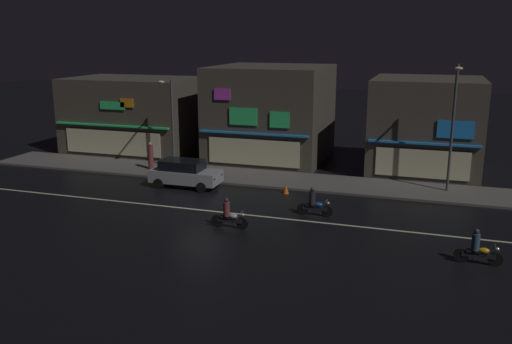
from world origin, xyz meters
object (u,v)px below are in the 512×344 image
(pedestrian_on_sidewalk, at_px, (151,157))
(parked_car_near_kerb, at_px, (185,173))
(streetlamp_west, at_px, (171,115))
(motorcycle_opposite_lane, at_px, (314,204))
(traffic_cone, at_px, (286,189))
(streetlamp_mid, at_px, (453,118))
(motorcycle_lead, at_px, (229,215))
(motorcycle_following, at_px, (478,250))

(pedestrian_on_sidewalk, distance_m, parked_car_near_kerb, 4.91)
(streetlamp_west, xyz_separation_m, pedestrian_on_sidewalk, (-1.32, -0.62, -2.85))
(parked_car_near_kerb, height_order, motorcycle_opposite_lane, parked_car_near_kerb)
(pedestrian_on_sidewalk, bearing_deg, parked_car_near_kerb, 4.21)
(streetlamp_west, relative_size, pedestrian_on_sidewalk, 3.30)
(traffic_cone, bearing_deg, streetlamp_west, 161.07)
(streetlamp_west, distance_m, streetlamp_mid, 18.02)
(streetlamp_mid, height_order, motorcycle_opposite_lane, streetlamp_mid)
(motorcycle_lead, bearing_deg, motorcycle_following, -179.13)
(motorcycle_following, height_order, motorcycle_opposite_lane, same)
(streetlamp_west, height_order, pedestrian_on_sidewalk, streetlamp_west)
(streetlamp_mid, relative_size, parked_car_near_kerb, 1.72)
(motorcycle_opposite_lane, bearing_deg, motorcycle_following, -19.53)
(streetlamp_mid, relative_size, motorcycle_following, 3.89)
(streetlamp_mid, bearing_deg, pedestrian_on_sidewalk, -178.67)
(parked_car_near_kerb, distance_m, traffic_cone, 6.36)
(streetlamp_mid, bearing_deg, traffic_cone, -162.28)
(parked_car_near_kerb, bearing_deg, motorcycle_following, 156.88)
(pedestrian_on_sidewalk, xyz_separation_m, parked_car_near_kerb, (3.95, -2.92, -0.14))
(motorcycle_following, relative_size, motorcycle_opposite_lane, 1.00)
(motorcycle_lead, bearing_deg, streetlamp_west, -45.55)
(parked_car_near_kerb, bearing_deg, streetlamp_west, -53.42)
(parked_car_near_kerb, relative_size, motorcycle_opposite_lane, 2.26)
(traffic_cone, bearing_deg, pedestrian_on_sidewalk, 166.59)
(parked_car_near_kerb, bearing_deg, traffic_cone, -175.73)
(parked_car_near_kerb, bearing_deg, streetlamp_mid, -167.65)
(pedestrian_on_sidewalk, distance_m, motorcycle_lead, 12.87)
(parked_car_near_kerb, distance_m, motorcycle_lead, 8.03)
(motorcycle_lead, bearing_deg, parked_car_near_kerb, -44.19)
(motorcycle_following, bearing_deg, pedestrian_on_sidewalk, -31.84)
(motorcycle_lead, xyz_separation_m, traffic_cone, (1.11, 6.58, -0.36))
(parked_car_near_kerb, xyz_separation_m, motorcycle_following, (16.38, -6.99, -0.24))
(streetlamp_west, height_order, traffic_cone, streetlamp_west)
(streetlamp_mid, distance_m, motorcycle_lead, 14.43)
(parked_car_near_kerb, bearing_deg, pedestrian_on_sidewalk, -36.47)
(streetlamp_mid, xyz_separation_m, motorcycle_lead, (-10.18, -9.48, -3.85))
(streetlamp_west, xyz_separation_m, streetlamp_mid, (18.01, -0.17, 0.63))
(streetlamp_west, height_order, motorcycle_following, streetlamp_west)
(pedestrian_on_sidewalk, bearing_deg, motorcycle_following, 14.68)
(parked_car_near_kerb, xyz_separation_m, motorcycle_lead, (5.21, -6.11, -0.24))
(streetlamp_west, distance_m, parked_car_near_kerb, 5.32)
(streetlamp_west, relative_size, motorcycle_following, 3.26)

